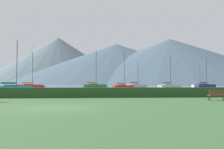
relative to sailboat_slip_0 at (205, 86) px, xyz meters
The scene contains 15 objects.
ground_plane 89.01m from the sailboat_slip_0, 121.69° to the right, with size 1000.00×1000.00×0.00m, color #385B33.
harbor_water 77.08m from the sailboat_slip_0, 127.35° to the left, with size 320.00×246.00×0.00m, color #8499A8.
hedge_line 79.85m from the sailboat_slip_0, 125.85° to the right, with size 80.00×1.20×1.07m, color #284C23.
sailboat_slip_0 is the anchor object (origin of this frame).
sailboat_slip_1 38.98m from the sailboat_slip_0, 153.29° to the right, with size 7.59×4.46×11.35m.
sailboat_slip_2 27.18m from the sailboat_slip_0, behind, with size 9.16×5.24×9.77m.
sailboat_slip_4 73.10m from the sailboat_slip_0, 144.57° to the right, with size 7.88×3.37×10.00m.
sailboat_slip_5 12.31m from the sailboat_slip_0, 76.05° to the left, with size 7.23×2.87×10.02m.
sailboat_slip_9 64.98m from the sailboat_slip_0, 169.51° to the right, with size 8.87×3.52×11.77m.
sailboat_slip_10 26.15m from the sailboat_slip_0, 140.09° to the right, with size 8.52×4.95×10.70m.
sailboat_slip_11 44.37m from the sailboat_slip_0, 168.27° to the right, with size 9.29×4.82×12.77m.
park_bench_near_path 78.00m from the sailboat_slip_0, 115.42° to the right, with size 1.53×0.48×0.95m.
distant_hill_west_ridge 236.05m from the sailboat_slip_0, 74.77° to the left, with size 310.93×310.93×62.19m, color #425666.
distant_hill_central_peak 315.75m from the sailboat_slip_0, 108.13° to the left, with size 237.24×237.24×75.38m, color slate.
distant_hill_east_ridge 260.95m from the sailboat_slip_0, 91.68° to the left, with size 317.47×317.47×59.80m, color #425666.
Camera 1 is at (2.21, -15.14, 1.47)m, focal length 38.69 mm.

